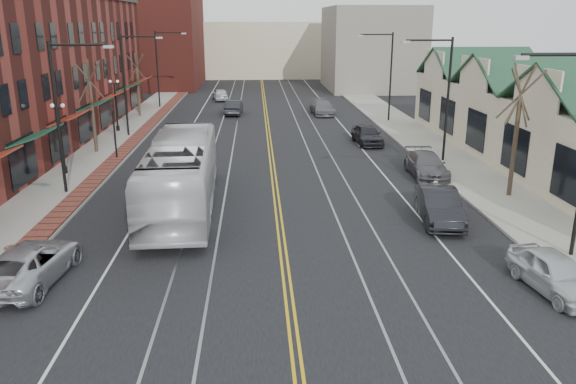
{
  "coord_description": "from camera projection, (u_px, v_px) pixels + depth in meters",
  "views": [
    {
      "loc": [
        -1.03,
        -14.09,
        9.1
      ],
      "look_at": [
        0.31,
        9.15,
        2.0
      ],
      "focal_mm": 35.0,
      "sensor_mm": 36.0,
      "label": 1
    }
  ],
  "objects": [
    {
      "name": "ground",
      "position": [
        295.0,
        351.0,
        16.17
      ],
      "size": [
        160.0,
        160.0,
        0.0
      ],
      "primitive_type": "plane",
      "color": "black",
      "rests_on": "ground"
    },
    {
      "name": "sidewalk_left",
      "position": [
        79.0,
        174.0,
        34.58
      ],
      "size": [
        4.0,
        120.0,
        0.15
      ],
      "primitive_type": "cube",
      "color": "gray",
      "rests_on": "ground"
    },
    {
      "name": "sidewalk_right",
      "position": [
        460.0,
        168.0,
        35.9
      ],
      "size": [
        4.0,
        120.0,
        0.15
      ],
      "primitive_type": "cube",
      "color": "gray",
      "rests_on": "ground"
    },
    {
      "name": "building_right",
      "position": [
        556.0,
        133.0,
        35.58
      ],
      "size": [
        8.0,
        36.0,
        4.6
      ],
      "primitive_type": "cube",
      "color": "beige",
      "rests_on": "ground"
    },
    {
      "name": "backdrop_left",
      "position": [
        150.0,
        36.0,
        80.08
      ],
      "size": [
        14.0,
        18.0,
        14.0
      ],
      "primitive_type": "cube",
      "color": "maroon",
      "rests_on": "ground"
    },
    {
      "name": "backdrop_mid",
      "position": [
        261.0,
        49.0,
        96.02
      ],
      "size": [
        22.0,
        14.0,
        9.0
      ],
      "primitive_type": "cube",
      "color": "beige",
      "rests_on": "ground"
    },
    {
      "name": "backdrop_right",
      "position": [
        371.0,
        48.0,
        77.45
      ],
      "size": [
        12.0,
        16.0,
        11.0
      ],
      "primitive_type": "cube",
      "color": "slate",
      "rests_on": "ground"
    },
    {
      "name": "streetlight_l_1",
      "position": [
        64.0,
        102.0,
        29.37
      ],
      "size": [
        3.33,
        0.25,
        8.0
      ],
      "color": "black",
      "rests_on": "sidewalk_left"
    },
    {
      "name": "streetlight_l_2",
      "position": [
        129.0,
        75.0,
        44.65
      ],
      "size": [
        3.33,
        0.25,
        8.0
      ],
      "color": "black",
      "rests_on": "sidewalk_left"
    },
    {
      "name": "streetlight_l_3",
      "position": [
        161.0,
        61.0,
        59.92
      ],
      "size": [
        3.33,
        0.25,
        8.0
      ],
      "color": "black",
      "rests_on": "sidewalk_left"
    },
    {
      "name": "streetlight_r_1",
      "position": [
        442.0,
        87.0,
        36.31
      ],
      "size": [
        3.33,
        0.25,
        8.0
      ],
      "color": "black",
      "rests_on": "sidewalk_right"
    },
    {
      "name": "streetlight_r_2",
      "position": [
        386.0,
        67.0,
        51.59
      ],
      "size": [
        3.33,
        0.25,
        8.0
      ],
      "color": "black",
      "rests_on": "sidewalk_right"
    },
    {
      "name": "lamppost_l_2",
      "position": [
        62.0,
        140.0,
        33.92
      ],
      "size": [
        0.84,
        0.28,
        4.27
      ],
      "color": "black",
      "rests_on": "sidewalk_left"
    },
    {
      "name": "lamppost_l_3",
      "position": [
        116.0,
        107.0,
        47.28
      ],
      "size": [
        0.84,
        0.28,
        4.27
      ],
      "color": "black",
      "rests_on": "sidewalk_left"
    },
    {
      "name": "tree_left_near",
      "position": [
        92.0,
        104.0,
        39.28
      ],
      "size": [
        1.78,
        1.37,
        6.48
      ],
      "color": "#382B21",
      "rests_on": "sidewalk_left"
    },
    {
      "name": "tree_left_far",
      "position": [
        138.0,
        84.0,
        54.63
      ],
      "size": [
        1.66,
        1.28,
        6.02
      ],
      "color": "#382B21",
      "rests_on": "sidewalk_left"
    },
    {
      "name": "tree_right_mid",
      "position": [
        517.0,
        129.0,
        29.13
      ],
      "size": [
        1.9,
        1.46,
        6.93
      ],
      "color": "#382B21",
      "rests_on": "sidewalk_right"
    },
    {
      "name": "manhole_far",
      "position": [
        12.0,
        247.0,
        23.14
      ],
      "size": [
        0.6,
        0.6,
        0.02
      ],
      "primitive_type": "cylinder",
      "color": "#592D19",
      "rests_on": "sidewalk_left"
    },
    {
      "name": "traffic_signal",
      "position": [
        114.0,
        126.0,
        37.81
      ],
      "size": [
        0.18,
        0.15,
        3.8
      ],
      "color": "black",
      "rests_on": "sidewalk_left"
    },
    {
      "name": "transit_bus",
      "position": [
        181.0,
        174.0,
        27.89
      ],
      "size": [
        3.48,
        13.01,
        3.6
      ],
      "primitive_type": "imported",
      "rotation": [
        0.0,
        0.0,
        3.18
      ],
      "color": "silver",
      "rests_on": "ground"
    },
    {
      "name": "parked_suv",
      "position": [
        30.0,
        264.0,
        20.28
      ],
      "size": [
        2.81,
        5.28,
        1.41
      ],
      "primitive_type": "imported",
      "rotation": [
        0.0,
        0.0,
        3.05
      ],
      "color": "#B2B4BA",
      "rests_on": "ground"
    },
    {
      "name": "parked_car_a",
      "position": [
        555.0,
        273.0,
        19.54
      ],
      "size": [
        2.18,
        4.3,
        1.41
      ],
      "primitive_type": "imported",
      "rotation": [
        0.0,
        0.0,
        0.13
      ],
      "color": "silver",
      "rests_on": "ground"
    },
    {
      "name": "parked_car_b",
      "position": [
        439.0,
        206.0,
        26.32
      ],
      "size": [
        2.23,
        4.93,
        1.57
      ],
      "primitive_type": "imported",
      "rotation": [
        0.0,
        0.0,
        -0.12
      ],
      "color": "black",
      "rests_on": "ground"
    },
    {
      "name": "parked_car_c",
      "position": [
        426.0,
        165.0,
        34.14
      ],
      "size": [
        2.21,
        5.0,
        1.43
      ],
      "primitive_type": "imported",
      "rotation": [
        0.0,
        0.0,
        -0.04
      ],
      "color": "#58575D",
      "rests_on": "ground"
    },
    {
      "name": "parked_car_d",
      "position": [
        367.0,
        134.0,
        43.08
      ],
      "size": [
        2.06,
        4.57,
        1.52
      ],
      "primitive_type": "imported",
      "rotation": [
        0.0,
        0.0,
        0.06
      ],
      "color": "#232328",
      "rests_on": "ground"
    },
    {
      "name": "distant_car_left",
      "position": [
        234.0,
        107.0,
        56.8
      ],
      "size": [
        1.85,
        4.59,
        1.48
      ],
      "primitive_type": "imported",
      "rotation": [
        0.0,
        0.0,
        3.08
      ],
      "color": "#222327",
      "rests_on": "ground"
    },
    {
      "name": "distant_car_right",
      "position": [
        322.0,
        107.0,
        56.86
      ],
      "size": [
        2.33,
        5.17,
        1.47
      ],
      "primitive_type": "imported",
      "rotation": [
        0.0,
        0.0,
        0.05
      ],
      "color": "slate",
      "rests_on": "ground"
    },
    {
      "name": "distant_car_far",
      "position": [
        220.0,
        95.0,
        66.91
      ],
      "size": [
        2.21,
        4.35,
        1.42
      ],
      "primitive_type": "imported",
      "rotation": [
        0.0,
        0.0,
        3.27
      ],
      "color": "silver",
      "rests_on": "ground"
    }
  ]
}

